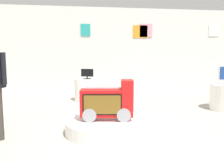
# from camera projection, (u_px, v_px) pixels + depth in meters

# --- Properties ---
(ground_plane) EXTENTS (30.00, 30.00, 0.00)m
(ground_plane) POSITION_uv_depth(u_px,v_px,m) (128.00, 137.00, 4.28)
(ground_plane) COLOR #A8A091
(back_wall_display) EXTENTS (12.93, 0.13, 3.04)m
(back_wall_display) POSITION_uv_depth(u_px,v_px,m) (99.00, 50.00, 8.75)
(back_wall_display) COLOR silver
(back_wall_display) RESTS_ON ground
(main_display_pedestal) EXTENTS (1.53, 1.53, 0.24)m
(main_display_pedestal) POSITION_uv_depth(u_px,v_px,m) (107.00, 126.00, 4.49)
(main_display_pedestal) COLOR white
(main_display_pedestal) RESTS_ON ground
(novelty_firetruck_tv) EXTENTS (0.99, 0.48, 0.74)m
(novelty_firetruck_tv) POSITION_uv_depth(u_px,v_px,m) (108.00, 104.00, 4.43)
(novelty_firetruck_tv) COLOR gray
(novelty_firetruck_tv) RESTS_ON main_display_pedestal
(display_pedestal_left_rear) EXTENTS (0.78, 0.78, 0.67)m
(display_pedestal_left_rear) POSITION_uv_depth(u_px,v_px,m) (87.00, 90.00, 7.31)
(display_pedestal_left_rear) COLOR white
(display_pedestal_left_rear) RESTS_ON ground
(tv_on_left_rear) EXTENTS (0.36, 0.23, 0.30)m
(tv_on_left_rear) POSITION_uv_depth(u_px,v_px,m) (87.00, 74.00, 7.24)
(tv_on_left_rear) COLOR black
(tv_on_left_rear) RESTS_ON display_pedestal_left_rear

